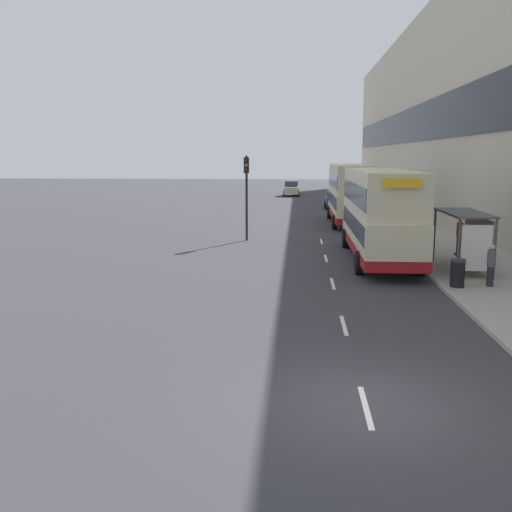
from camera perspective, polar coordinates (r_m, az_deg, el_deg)
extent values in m
plane|color=#38383D|center=(12.19, 10.80, -14.24)|extent=(220.00, 220.00, 0.00)
cube|color=#A39E93|center=(50.40, 13.24, 4.19)|extent=(5.00, 93.00, 0.14)
cube|color=beige|center=(51.08, 18.20, 13.66)|extent=(3.00, 93.00, 17.26)
cube|color=black|center=(50.69, 16.41, 12.80)|extent=(0.12, 89.28, 3.11)
cube|color=silver|center=(12.01, 10.91, -14.60)|extent=(0.12, 2.00, 0.01)
cube|color=silver|center=(17.22, 8.78, -6.86)|extent=(0.12, 2.00, 0.01)
cube|color=silver|center=(22.60, 7.68, -2.75)|extent=(0.12, 2.00, 0.01)
cube|color=silver|center=(28.07, 7.01, -0.23)|extent=(0.12, 2.00, 0.01)
cube|color=silver|center=(33.57, 6.56, 1.46)|extent=(0.12, 2.00, 0.01)
cube|color=#4C4C51|center=(25.67, 20.08, 4.08)|extent=(1.60, 4.20, 0.08)
cylinder|color=#4C4C51|center=(23.72, 19.57, 0.64)|extent=(0.10, 0.10, 2.40)
cylinder|color=#4C4C51|center=(27.55, 17.40, 2.00)|extent=(0.10, 0.10, 2.40)
cylinder|color=#4C4C51|center=(24.13, 22.78, 0.59)|extent=(0.10, 0.10, 2.40)
cylinder|color=#4C4C51|center=(27.91, 20.20, 1.94)|extent=(0.10, 0.10, 2.40)
cube|color=#99A8B2|center=(25.98, 21.35, 1.57)|extent=(0.04, 3.68, 1.92)
cube|color=white|center=(23.96, 21.15, 0.75)|extent=(1.19, 0.10, 1.82)
cube|color=maroon|center=(25.99, 20.33, -0.30)|extent=(0.36, 2.80, 0.08)
cube|color=beige|center=(27.83, 12.19, 2.49)|extent=(2.55, 11.06, 1.85)
cube|color=beige|center=(27.65, 12.34, 6.39)|extent=(2.50, 10.73, 1.95)
cube|color=maroon|center=(27.93, 12.14, 1.06)|extent=(2.58, 11.12, 0.45)
cube|color=#2D3847|center=(27.78, 12.22, 3.24)|extent=(2.58, 10.40, 0.81)
cube|color=#2D3847|center=(27.66, 12.33, 6.19)|extent=(2.55, 10.40, 0.94)
cube|color=yellow|center=(22.18, 14.39, 7.08)|extent=(1.40, 0.08, 0.36)
cylinder|color=black|center=(31.52, 8.90, 1.76)|extent=(0.30, 1.00, 1.00)
cylinder|color=black|center=(31.83, 13.48, 1.68)|extent=(0.30, 1.00, 1.00)
cylinder|color=black|center=(24.45, 10.25, -0.67)|extent=(0.30, 1.00, 1.00)
cylinder|color=black|center=(24.85, 16.11, -0.73)|extent=(0.30, 1.00, 1.00)
cube|color=beige|center=(42.31, 9.34, 5.10)|extent=(2.55, 10.47, 1.85)
cube|color=beige|center=(42.19, 9.41, 7.67)|extent=(2.50, 10.16, 1.95)
cube|color=maroon|center=(42.37, 9.31, 4.15)|extent=(2.58, 10.53, 0.45)
cube|color=#2D3847|center=(42.28, 9.35, 5.60)|extent=(2.58, 9.85, 0.81)
cube|color=#2D3847|center=(42.19, 9.41, 7.54)|extent=(2.55, 9.85, 0.94)
cube|color=yellow|center=(36.98, 10.17, 8.30)|extent=(1.40, 0.08, 0.36)
cylinder|color=black|center=(45.84, 7.33, 4.36)|extent=(0.30, 1.00, 1.00)
cylinder|color=black|center=(46.05, 10.50, 4.30)|extent=(0.30, 1.00, 1.00)
cylinder|color=black|center=(39.08, 7.85, 3.37)|extent=(0.30, 1.00, 1.00)
cylinder|color=black|center=(39.32, 11.57, 3.30)|extent=(0.30, 1.00, 1.00)
cube|color=#B7B799|center=(71.26, 3.55, 6.60)|extent=(1.81, 4.00, 0.84)
cube|color=#2D3847|center=(71.42, 3.56, 7.22)|extent=(1.60, 1.92, 0.69)
cylinder|color=black|center=(70.04, 4.28, 6.19)|extent=(0.20, 0.60, 0.60)
cylinder|color=black|center=(70.06, 2.79, 6.21)|extent=(0.20, 0.60, 0.60)
cylinder|color=black|center=(72.52, 4.28, 6.32)|extent=(0.20, 0.60, 0.60)
cylinder|color=black|center=(72.54, 2.84, 6.34)|extent=(0.20, 0.60, 0.60)
cube|color=navy|center=(54.53, 7.93, 5.43)|extent=(1.75, 4.20, 0.77)
cube|color=#2D3847|center=(54.27, 7.96, 6.15)|extent=(1.54, 2.02, 0.63)
cylinder|color=black|center=(55.81, 6.93, 5.17)|extent=(0.20, 0.60, 0.60)
cylinder|color=black|center=(55.92, 8.73, 5.13)|extent=(0.20, 0.60, 0.60)
cylinder|color=black|center=(53.22, 7.06, 4.93)|extent=(0.20, 0.60, 0.60)
cylinder|color=black|center=(53.33, 8.95, 4.89)|extent=(0.20, 0.60, 0.60)
cylinder|color=#23232D|center=(26.31, 21.00, -0.40)|extent=(0.25, 0.25, 0.75)
cylinder|color=maroon|center=(26.20, 21.09, 1.07)|extent=(0.31, 0.31, 0.62)
sphere|color=tan|center=(26.14, 21.15, 1.96)|extent=(0.20, 0.20, 0.20)
cylinder|color=#23232D|center=(30.29, 19.66, 1.06)|extent=(0.28, 0.28, 0.83)
cylinder|color=maroon|center=(30.19, 19.75, 2.49)|extent=(0.35, 0.35, 0.69)
sphere|color=tan|center=(30.14, 19.80, 3.36)|extent=(0.23, 0.23, 0.23)
cylinder|color=#23232D|center=(23.03, 22.37, -1.89)|extent=(0.26, 0.26, 0.75)
cylinder|color=#4C4C51|center=(22.91, 22.49, -0.20)|extent=(0.31, 0.31, 0.63)
sphere|color=tan|center=(22.84, 22.55, 0.82)|extent=(0.20, 0.20, 0.20)
cylinder|color=black|center=(22.47, 19.50, -1.73)|extent=(0.52, 0.52, 0.95)
cylinder|color=#2D2D33|center=(22.37, 19.58, -0.42)|extent=(0.55, 0.55, 0.10)
cylinder|color=black|center=(33.49, -0.95, 5.77)|extent=(0.14, 0.14, 4.96)
cube|color=black|center=(33.35, -0.96, 9.07)|extent=(0.30, 0.24, 0.90)
sphere|color=#2D2D2D|center=(33.23, -0.98, 9.53)|extent=(0.16, 0.16, 0.16)
sphere|color=#F2A519|center=(33.23, -0.98, 9.07)|extent=(0.16, 0.16, 0.16)
sphere|color=#2D2D2D|center=(33.24, -0.98, 8.60)|extent=(0.16, 0.16, 0.16)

